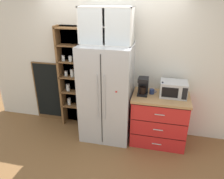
% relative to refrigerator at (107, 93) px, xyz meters
% --- Properties ---
extents(ground_plane, '(10.78, 10.78, 0.00)m').
position_rel_refrigerator_xyz_m(ground_plane, '(-0.00, -0.01, -0.87)').
color(ground_plane, brown).
extents(wall_back_cream, '(5.07, 0.10, 2.55)m').
position_rel_refrigerator_xyz_m(wall_back_cream, '(-0.00, 0.39, 0.40)').
color(wall_back_cream, silver).
rests_on(wall_back_cream, ground).
extents(refrigerator, '(0.88, 0.70, 1.74)m').
position_rel_refrigerator_xyz_m(refrigerator, '(0.00, 0.00, 0.00)').
color(refrigerator, '#B7BABF').
rests_on(refrigerator, ground).
extents(pantry_shelf_column, '(0.55, 0.25, 1.99)m').
position_rel_refrigerator_xyz_m(pantry_shelf_column, '(-0.74, 0.29, 0.14)').
color(pantry_shelf_column, brown).
rests_on(pantry_shelf_column, ground).
extents(counter_cabinet, '(0.97, 0.64, 0.91)m').
position_rel_refrigerator_xyz_m(counter_cabinet, '(0.95, 0.03, -0.42)').
color(counter_cabinet, red).
rests_on(counter_cabinet, ground).
extents(microwave, '(0.44, 0.33, 0.26)m').
position_rel_refrigerator_xyz_m(microwave, '(1.14, 0.08, 0.17)').
color(microwave, '#B7BABF').
rests_on(microwave, counter_cabinet).
extents(coffee_maker, '(0.17, 0.20, 0.31)m').
position_rel_refrigerator_xyz_m(coffee_maker, '(0.63, 0.04, 0.19)').
color(coffee_maker, black).
rests_on(coffee_maker, counter_cabinet).
extents(mug_navy, '(0.12, 0.09, 0.08)m').
position_rel_refrigerator_xyz_m(mug_navy, '(0.79, 0.10, 0.08)').
color(mug_navy, navy).
rests_on(mug_navy, counter_cabinet).
extents(mug_charcoal, '(0.11, 0.07, 0.10)m').
position_rel_refrigerator_xyz_m(mug_charcoal, '(0.95, -0.00, 0.09)').
color(mug_charcoal, '#2D2D33').
rests_on(mug_charcoal, counter_cabinet).
extents(bottle_green, '(0.07, 0.07, 0.26)m').
position_rel_refrigerator_xyz_m(bottle_green, '(0.95, 0.13, 0.15)').
color(bottle_green, '#285B33').
rests_on(bottle_green, counter_cabinet).
extents(bottle_cobalt, '(0.06, 0.06, 0.28)m').
position_rel_refrigerator_xyz_m(bottle_cobalt, '(0.95, -0.01, 0.16)').
color(bottle_cobalt, navy).
rests_on(bottle_cobalt, counter_cabinet).
extents(upper_cabinet, '(0.85, 0.32, 0.58)m').
position_rel_refrigerator_xyz_m(upper_cabinet, '(-0.00, 0.05, 1.16)').
color(upper_cabinet, silver).
rests_on(upper_cabinet, refrigerator).
extents(chalkboard_menu, '(0.60, 0.04, 1.25)m').
position_rel_refrigerator_xyz_m(chalkboard_menu, '(-1.34, 0.31, -0.24)').
color(chalkboard_menu, brown).
rests_on(chalkboard_menu, ground).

